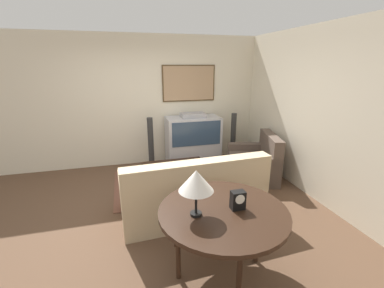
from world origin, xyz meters
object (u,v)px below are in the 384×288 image
Objects in this scene: coffee_table at (174,166)px; mantel_clock at (238,200)px; console_table at (223,215)px; speaker_tower_right at (233,139)px; armchair at (254,164)px; table_lamp at (196,181)px; tv at (193,140)px; speaker_tower_left at (151,145)px; couch at (192,193)px.

mantel_clock reaches higher than coffee_table.
console_table is 6.80× the size of mantel_clock.
mantel_clock is at bearing -113.29° from speaker_tower_right.
armchair is 1.09× the size of speaker_tower_right.
mantel_clock is (0.42, -0.00, -0.25)m from table_lamp.
console_table is at bearing 3.07° from table_lamp.
tv is at bearing 56.83° from coffee_table.
table_lamp is (-0.83, -3.14, 0.58)m from tv.
speaker_tower_right reaches higher than console_table.
speaker_tower_left is (-1.85, 0.98, 0.23)m from armchair.
mantel_clock reaches higher than armchair.
table_lamp is at bearing -24.39° from armchair.
coffee_table is 2.44× the size of table_lamp.
couch reaches higher than coffee_table.
table_lamp is at bearing -176.93° from console_table.
coffee_table is 0.87× the size of console_table.
couch is 2.38m from speaker_tower_right.
couch is 1.87× the size of speaker_tower_left.
console_table reaches higher than coffee_table.
speaker_tower_left is (-0.37, 1.87, 0.19)m from couch.
tv is at bearing -122.39° from armchair.
speaker_tower_left is at bearing 99.29° from mantel_clock.
speaker_tower_right is at bearing 0.00° from speaker_tower_left.
table_lamp reaches higher than mantel_clock.
console_table is at bearing -88.88° from coffee_table.
coffee_table is at bearing -90.09° from couch.
speaker_tower_left is at bearing 96.79° from console_table.
table_lamp reaches higher than armchair.
table_lamp is at bearing 73.63° from couch.
couch is 4.53× the size of table_lamp.
console_table is 2.80× the size of table_lamp.
coffee_table is 1.01× the size of speaker_tower_right.
speaker_tower_left reaches higher than armchair.
table_lamp is at bearing 179.85° from mantel_clock.
speaker_tower_right is at bearing -130.87° from couch.
speaker_tower_left reaches higher than mantel_clock.
mantel_clock is at bearing -16.99° from armchair.
speaker_tower_left is at bearing -175.85° from tv.
speaker_tower_left is (-0.91, -0.07, -0.02)m from tv.
mantel_clock is (-1.35, -2.10, 0.57)m from armchair.
speaker_tower_right is (1.46, 1.87, 0.19)m from couch.
console_table is at bearing -19.80° from armchair.
table_lamp is at bearing -119.55° from speaker_tower_right.
speaker_tower_right reaches higher than armchair.
tv is 2.52× the size of table_lamp.
tv reaches higher than armchair.
table_lamp is at bearing -96.05° from coffee_table.
console_table is 3.09m from speaker_tower_left.
coffee_table is at bearing 91.12° from console_table.
console_table is 3.40m from speaker_tower_right.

